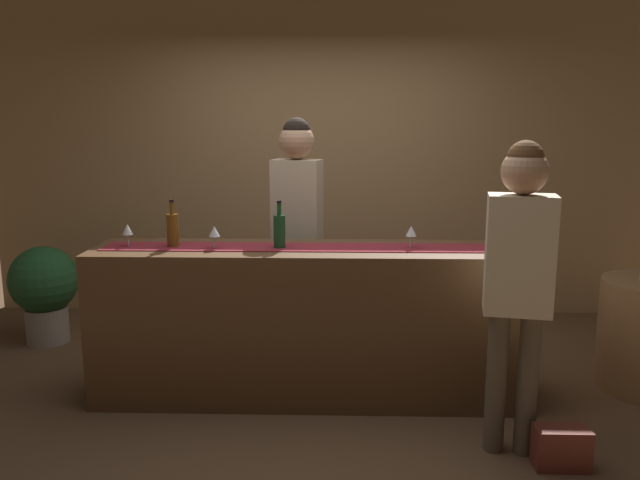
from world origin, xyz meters
name	(u,v)px	position (x,y,z in m)	size (l,w,h in m)	color
ground_plane	(310,394)	(0.00, 0.00, 0.00)	(10.00, 10.00, 0.00)	brown
back_wall	(319,155)	(0.00, 1.90, 1.45)	(6.00, 0.12, 2.90)	tan
bar_counter	(310,323)	(0.00, 0.00, 0.49)	(2.74, 0.60, 0.99)	#543821
counter_runner_cloth	(310,247)	(0.00, 0.00, 0.99)	(2.60, 0.28, 0.01)	maroon
wine_bottle_clear	(508,230)	(1.25, 0.04, 1.10)	(0.07, 0.07, 0.30)	#B2C6C1
wine_bottle_amber	(173,229)	(-0.86, 0.00, 1.10)	(0.07, 0.07, 0.30)	brown
wine_bottle_green	(279,230)	(-0.19, -0.02, 1.10)	(0.07, 0.07, 0.30)	#194723
wine_glass_near_customer	(411,232)	(0.63, -0.01, 1.09)	(0.07, 0.07, 0.14)	silver
wine_glass_mid_counter	(214,232)	(-0.59, -0.05, 1.09)	(0.07, 0.07, 0.14)	silver
wine_glass_far_end	(127,230)	(-1.15, 0.00, 1.09)	(0.07, 0.07, 0.14)	silver
bartender	(297,213)	(-0.11, 0.58, 1.12)	(0.38, 0.27, 1.79)	#26262B
customer_sipping	(519,266)	(1.11, -0.69, 1.04)	(0.37, 0.26, 1.68)	brown
potted_plant_tall	(44,287)	(-2.17, 0.94, 0.45)	(0.54, 0.54, 0.79)	#9E9389
handbag	(561,448)	(1.34, -0.85, 0.11)	(0.28, 0.14, 0.22)	brown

